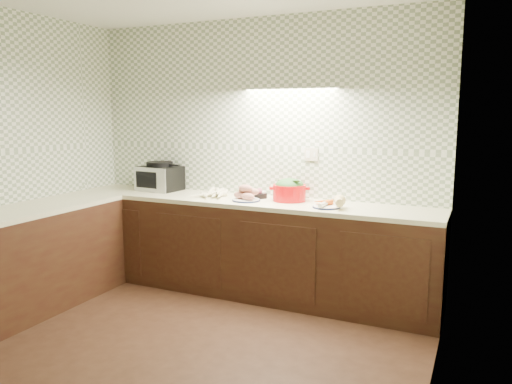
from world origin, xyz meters
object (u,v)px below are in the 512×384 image
at_px(toaster_oven, 160,177).
at_px(dutch_oven, 289,190).
at_px(sweet_potato_plate, 247,195).
at_px(parsnip_pile, 211,194).
at_px(veg_plate, 332,203).
at_px(onion_bowl, 260,194).

relative_size(toaster_oven, dutch_oven, 1.12).
bearing_deg(sweet_potato_plate, dutch_oven, 24.40).
height_order(toaster_oven, parsnip_pile, toaster_oven).
distance_m(toaster_oven, sweet_potato_plate, 1.13).
bearing_deg(veg_plate, parsnip_pile, 177.78).
relative_size(toaster_oven, sweet_potato_plate, 1.66).
xyz_separation_m(toaster_oven, onion_bowl, (1.16, -0.01, -0.10)).
distance_m(toaster_oven, veg_plate, 1.93).
relative_size(toaster_oven, veg_plate, 1.50).
xyz_separation_m(sweet_potato_plate, onion_bowl, (0.05, 0.19, -0.02)).
bearing_deg(parsnip_pile, sweet_potato_plate, -6.67).
height_order(sweet_potato_plate, onion_bowl, sweet_potato_plate).
bearing_deg(sweet_potato_plate, parsnip_pile, 173.33).
distance_m(parsnip_pile, dutch_oven, 0.78).
bearing_deg(toaster_oven, onion_bowl, 4.77).
bearing_deg(dutch_oven, veg_plate, -43.00).
bearing_deg(dutch_oven, sweet_potato_plate, -179.01).
relative_size(onion_bowl, dutch_oven, 0.32).
bearing_deg(sweet_potato_plate, onion_bowl, 74.00).
distance_m(sweet_potato_plate, veg_plate, 0.82).
distance_m(sweet_potato_plate, onion_bowl, 0.20).
bearing_deg(toaster_oven, veg_plate, -0.68).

